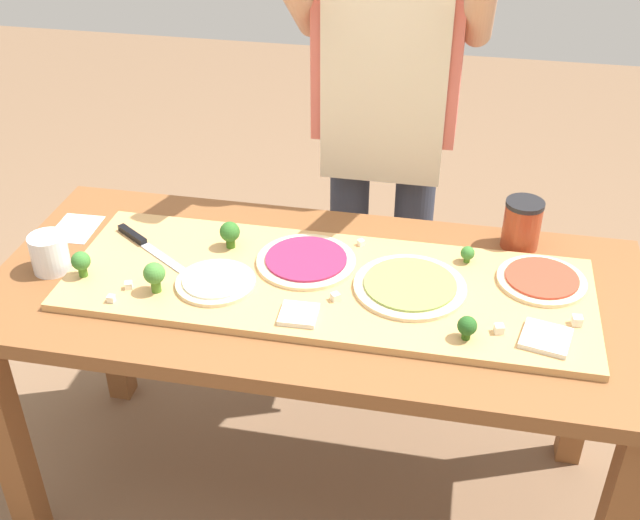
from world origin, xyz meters
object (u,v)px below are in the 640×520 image
object	(u,v)px
cheese_crumble_d	(361,243)
flour_cup	(50,255)
broccoli_floret_front_right	(467,326)
cheese_crumble_c	(577,321)
cook_center	(386,99)
pizza_whole_pesto_green	(410,286)
pizza_slice_center	(299,314)
sauce_jar	(522,224)
broccoli_floret_back_right	(230,233)
prep_table	(316,320)
broccoli_floret_front_left	(468,253)
pizza_whole_tomato_red	(542,280)
recipe_note	(75,228)
broccoli_floret_center_right	(154,275)
chefs_knife	(142,242)
cheese_crumble_f	(111,299)
pizza_whole_beet_magenta	(306,261)
pizza_whole_white_garlic	(216,282)
cheese_crumble_a	(129,285)
cheese_crumble_b	(499,329)
pizza_slice_near_left	(546,338)
cheese_crumble_e	(335,297)

from	to	relation	value
cheese_crumble_d	flour_cup	size ratio (longest dim) A/B	0.16
broccoli_floret_front_right	cheese_crumble_c	bearing A→B (deg)	22.04
cook_center	pizza_whole_pesto_green	bearing A→B (deg)	-76.60
pizza_slice_center	sauce_jar	world-z (taller)	sauce_jar
pizza_whole_pesto_green	broccoli_floret_back_right	distance (m)	0.47
prep_table	cheese_crumble_d	world-z (taller)	cheese_crumble_d
broccoli_floret_front_left	broccoli_floret_front_right	distance (m)	0.30
cook_center	pizza_whole_tomato_red	bearing A→B (deg)	-48.21
pizza_slice_center	broccoli_floret_front_left	distance (m)	0.47
pizza_whole_pesto_green	cook_center	size ratio (longest dim) A/B	0.16
prep_table	recipe_note	bearing A→B (deg)	169.41
broccoli_floret_center_right	pizza_whole_tomato_red	bearing A→B (deg)	13.48
broccoli_floret_front_right	broccoli_floret_center_right	world-z (taller)	broccoli_floret_center_right
chefs_knife	cheese_crumble_f	bearing A→B (deg)	-84.21
flour_cup	cook_center	distance (m)	1.00
pizza_whole_beet_magenta	broccoli_floret_front_left	distance (m)	0.40
chefs_knife	cook_center	distance (m)	0.79
broccoli_floret_back_right	cook_center	world-z (taller)	cook_center
prep_table	cheese_crumble_f	distance (m)	0.50
pizza_whole_pesto_green	broccoli_floret_front_left	distance (m)	0.19
pizza_whole_beet_magenta	pizza_whole_white_garlic	bearing A→B (deg)	-145.55
prep_table	pizza_whole_tomato_red	xyz separation A→B (m)	(0.53, 0.09, 0.13)
pizza_whole_beet_magenta	chefs_knife	bearing A→B (deg)	179.38
broccoli_floret_front_right	cheese_crumble_a	bearing A→B (deg)	177.54
pizza_whole_pesto_green	sauce_jar	world-z (taller)	sauce_jar
pizza_whole_tomato_red	cheese_crumble_d	world-z (taller)	pizza_whole_tomato_red
broccoli_floret_back_right	cheese_crumble_b	bearing A→B (deg)	-18.27
cheese_crumble_d	cheese_crumble_b	bearing A→B (deg)	-40.24
pizza_whole_pesto_green	cheese_crumble_f	bearing A→B (deg)	-164.58
pizza_whole_beet_magenta	cheese_crumble_d	size ratio (longest dim) A/B	16.35
chefs_knife	cheese_crumble_c	xyz separation A→B (m)	(1.06, -0.13, 0.00)
cheese_crumble_b	cheese_crumble_f	bearing A→B (deg)	-176.25
pizza_slice_near_left	flour_cup	bearing A→B (deg)	176.54
cheese_crumble_e	sauce_jar	size ratio (longest dim) A/B	0.14
pizza_whole_white_garlic	broccoli_floret_front_left	bearing A→B (deg)	20.23
pizza_slice_center	broccoli_floret_center_right	size ratio (longest dim) A/B	1.09
prep_table	flour_cup	xyz separation A→B (m)	(-0.65, -0.06, 0.15)
cheese_crumble_e	cook_center	xyz separation A→B (m)	(0.02, 0.66, 0.22)
cheese_crumble_a	cook_center	world-z (taller)	cook_center
broccoli_floret_back_right	pizza_whole_pesto_green	bearing A→B (deg)	-11.54
prep_table	broccoli_floret_front_right	xyz separation A→B (m)	(0.36, -0.16, 0.16)
broccoli_floret_front_left	cheese_crumble_c	world-z (taller)	broccoli_floret_front_left
cheese_crumble_a	cook_center	distance (m)	0.90
cheese_crumble_b	cheese_crumble_f	distance (m)	0.87
pizza_whole_tomato_red	sauce_jar	world-z (taller)	sauce_jar
cheese_crumble_d	cheese_crumble_f	world-z (taller)	cheese_crumble_f
pizza_whole_pesto_green	cheese_crumble_d	bearing A→B (deg)	130.20
pizza_whole_white_garlic	cheese_crumble_c	xyz separation A→B (m)	(0.82, 0.01, 0.00)
pizza_whole_pesto_green	sauce_jar	bearing A→B (deg)	46.87
pizza_whole_white_garlic	cook_center	bearing A→B (deg)	64.43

